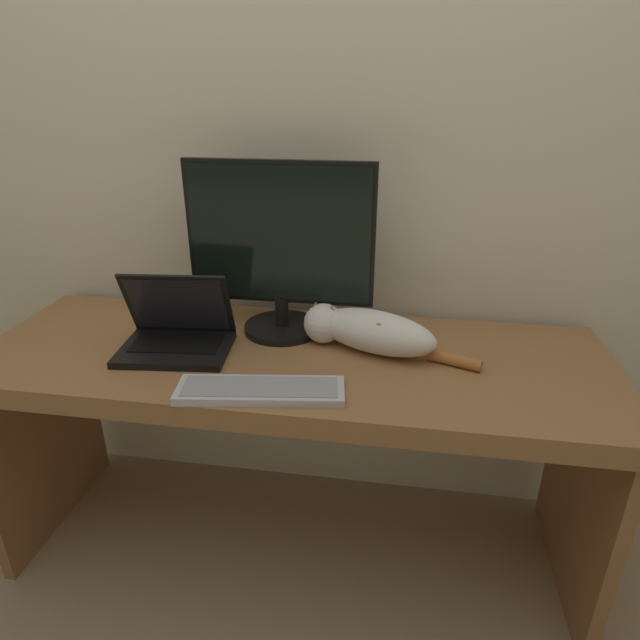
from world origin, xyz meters
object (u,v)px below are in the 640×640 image
(laptop, at_px, (177,334))
(cat, at_px, (367,330))
(external_keyboard, at_px, (260,390))
(monitor, at_px, (280,250))

(laptop, distance_m, cat, 0.53)
(external_keyboard, bearing_deg, laptop, 138.15)
(cat, bearing_deg, laptop, -151.27)
(external_keyboard, relative_size, cat, 0.84)
(monitor, height_order, external_keyboard, monitor)
(laptop, bearing_deg, monitor, 26.73)
(laptop, distance_m, external_keyboard, 0.35)
(cat, bearing_deg, monitor, -178.53)
(monitor, xyz_separation_m, external_keyboard, (0.03, -0.37, -0.24))
(monitor, xyz_separation_m, cat, (0.26, -0.09, -0.19))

